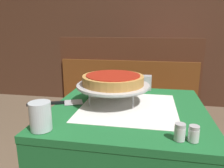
{
  "coord_description": "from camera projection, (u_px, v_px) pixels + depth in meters",
  "views": [
    {
      "loc": [
        0.1,
        -1.01,
        1.15
      ],
      "look_at": [
        -0.08,
        0.01,
        0.89
      ],
      "focal_mm": 35.0,
      "sensor_mm": 36.0,
      "label": 1
    }
  ],
  "objects": [
    {
      "name": "water_glass_near",
      "position": [
        40.0,
        116.0,
        0.82
      ],
      "size": [
        0.08,
        0.08,
        0.11
      ],
      "color": "silver",
      "rests_on": "dining_table_front"
    },
    {
      "name": "condiment_caddy",
      "position": [
        159.0,
        55.0,
        2.84
      ],
      "size": [
        0.15,
        0.15,
        0.15
      ],
      "color": "black",
      "rests_on": "dining_table_rear"
    },
    {
      "name": "pizza_pan_stand",
      "position": [
        113.0,
        86.0,
        1.11
      ],
      "size": [
        0.37,
        0.37,
        0.1
      ],
      "color": "#ADADB2",
      "rests_on": "dining_table_front"
    },
    {
      "name": "dining_table_rear",
      "position": [
        163.0,
        67.0,
        2.77
      ],
      "size": [
        0.74,
        0.74,
        0.78
      ],
      "color": "red",
      "rests_on": "ground_plane"
    },
    {
      "name": "booth_bench",
      "position": [
        125.0,
        125.0,
        1.96
      ],
      "size": [
        1.3,
        0.53,
        1.07
      ],
      "color": "#4C2819",
      "rests_on": "ground_plane"
    },
    {
      "name": "dining_table_front",
      "position": [
        128.0,
        127.0,
        1.1
      ],
      "size": [
        0.74,
        0.74,
        0.78
      ],
      "color": "#1E6B33",
      "rests_on": "ground_plane"
    },
    {
      "name": "pizza_server",
      "position": [
        57.0,
        103.0,
        1.11
      ],
      "size": [
        0.27,
        0.15,
        0.01
      ],
      "color": "#BCBCC1",
      "rests_on": "dining_table_front"
    },
    {
      "name": "salt_shaker",
      "position": [
        180.0,
        132.0,
        0.75
      ],
      "size": [
        0.04,
        0.04,
        0.06
      ],
      "color": "silver",
      "rests_on": "dining_table_front"
    },
    {
      "name": "deep_dish_pizza",
      "position": [
        113.0,
        80.0,
        1.1
      ],
      "size": [
        0.31,
        0.31,
        0.05
      ],
      "color": "#C68E47",
      "rests_on": "pizza_pan_stand"
    },
    {
      "name": "napkin_holder",
      "position": [
        143.0,
        83.0,
        1.36
      ],
      "size": [
        0.1,
        0.05,
        0.09
      ],
      "color": "#B2B2B7",
      "rests_on": "dining_table_front"
    },
    {
      "name": "back_wall_panel",
      "position": [
        146.0,
        25.0,
        3.2
      ],
      "size": [
        6.0,
        0.04,
        2.4
      ],
      "primitive_type": "cube",
      "color": "#4C2D1E",
      "rests_on": "ground_plane"
    },
    {
      "name": "pepper_shaker",
      "position": [
        194.0,
        134.0,
        0.74
      ],
      "size": [
        0.04,
        0.04,
        0.06
      ],
      "color": "silver",
      "rests_on": "dining_table_front"
    }
  ]
}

